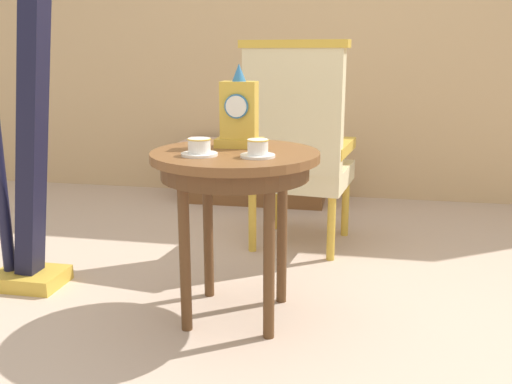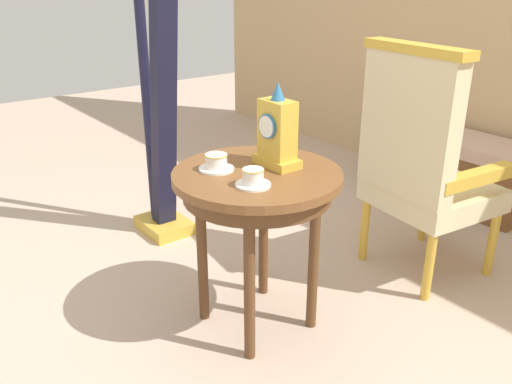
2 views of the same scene
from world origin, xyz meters
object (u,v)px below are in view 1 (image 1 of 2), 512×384
side_table (235,173)px  teacup_left (199,148)px  window_bench (254,171)px  mantel_clock (239,114)px  harp (21,130)px  armchair (298,145)px  teacup_right (258,149)px

side_table → teacup_left: teacup_left is taller
window_bench → mantel_clock: bearing=-80.7°
harp → armchair: bearing=33.5°
side_table → teacup_right: teacup_right is taller
harp → window_bench: bearing=68.1°
teacup_right → window_bench: (-0.41, 1.97, -0.51)m
teacup_left → mantel_clock: size_ratio=0.41×
teacup_right → window_bench: 2.08m
teacup_right → harp: bearing=168.9°
teacup_left → harp: size_ratio=0.08×
mantel_clock → armchair: bearing=79.0°
mantel_clock → side_table: bearing=-86.5°
harp → teacup_left: bearing=-14.4°
teacup_right → mantel_clock: bearing=119.3°
teacup_left → teacup_right: 0.22m
armchair → harp: size_ratio=0.62×
side_table → window_bench: side_table is taller
side_table → window_bench: size_ratio=0.64×
teacup_left → window_bench: 2.05m
mantel_clock → harp: (-1.00, 0.01, -0.09)m
harp → window_bench: harp is taller
teacup_right → mantel_clock: (-0.12, 0.21, 0.11)m
teacup_left → armchair: (0.25, 0.99, -0.14)m
teacup_left → teacup_right: size_ratio=1.07×
side_table → window_bench: bearing=99.0°
teacup_right → window_bench: teacup_right is taller
teacup_right → mantel_clock: size_ratio=0.39×
teacup_right → armchair: (0.03, 0.98, -0.14)m
mantel_clock → window_bench: mantel_clock is taller
window_bench → armchair: bearing=-66.2°
side_table → armchair: 0.88m
teacup_left → harp: 0.92m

